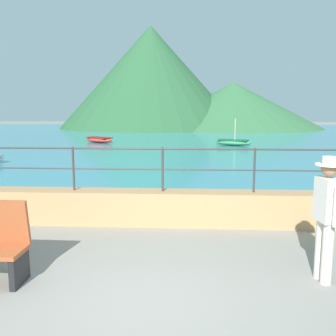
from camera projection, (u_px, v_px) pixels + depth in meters
name	position (u px, v px, depth m)	size (l,w,h in m)	color
ground_plane	(144.00, 302.00, 4.71)	(120.00, 120.00, 0.00)	gray
promenade_wall	(163.00, 208.00, 7.81)	(20.00, 0.56, 0.70)	tan
railing	(163.00, 161.00, 7.65)	(18.44, 0.04, 0.90)	#383330
lake_water	(183.00, 137.00, 30.17)	(64.00, 44.32, 0.06)	teal
hill_main	(151.00, 78.00, 44.06)	(21.24, 21.24, 11.63)	#285633
hill_secondary	(233.00, 105.00, 43.52)	(20.23, 20.23, 5.22)	#33663D
person_walking	(326.00, 213.00, 5.15)	(0.38, 0.56, 1.75)	beige
boat_0	(99.00, 140.00, 25.40)	(2.41, 2.03, 0.36)	red
boat_2	(233.00, 142.00, 23.47)	(2.47, 1.69, 1.66)	#338C59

